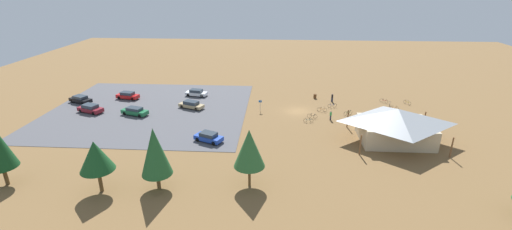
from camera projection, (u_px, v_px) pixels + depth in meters
ground at (298, 111)px, 64.48m from camera, size 160.00×160.00×0.00m
parking_lot_asphalt at (150, 109)px, 65.31m from camera, size 35.97×32.49×0.05m
bike_pavilion at (396, 123)px, 51.71m from camera, size 12.52×9.99×5.10m
trash_bin at (315, 96)px, 71.24m from camera, size 0.60×0.60×0.90m
lot_sign at (260, 104)px, 64.01m from camera, size 0.56×0.08×2.20m
pine_east at (96, 156)px, 38.69m from camera, size 3.82×3.82×6.31m
pine_center at (249, 148)px, 39.66m from camera, size 3.62×3.62×7.16m
pine_far_east at (155, 152)px, 39.11m from camera, size 3.51×3.51×7.64m
bicycle_orange_by_bin at (322, 110)px, 64.14m from camera, size 1.76×0.48×0.86m
bicycle_silver_trailside at (398, 113)px, 62.72m from camera, size 0.56×1.68×0.87m
bicycle_white_near_sign at (374, 117)px, 60.99m from camera, size 0.66×1.69×0.83m
bicycle_yellow_lone_west at (407, 102)px, 67.99m from camera, size 0.93×1.46×0.78m
bicycle_green_near_porch at (348, 113)px, 62.53m from camera, size 1.65×0.89×0.86m
bicycle_teal_front_row at (308, 120)px, 59.46m from camera, size 1.73×0.48×0.74m
bicycle_blue_edge_north at (332, 106)px, 66.16m from camera, size 1.76×0.66×0.87m
bicycle_purple_lone_east at (390, 104)px, 66.99m from camera, size 0.68×1.61×0.77m
bicycle_black_mid_cluster at (312, 116)px, 61.16m from camera, size 1.74×0.48×0.91m
bicycle_red_yard_right at (384, 101)px, 68.73m from camera, size 1.37×1.02×0.81m
bicycle_orange_yard_front at (394, 108)px, 64.94m from camera, size 1.65×0.63×0.87m
bicycle_silver_back_row at (414, 122)px, 58.80m from camera, size 0.60×1.71×0.79m
car_blue_second_row at (209, 137)px, 52.25m from camera, size 4.62×3.41×1.42m
car_white_far_end at (196, 93)px, 72.45m from camera, size 4.62×2.53×1.39m
car_black_end_stall at (80, 99)px, 68.48m from camera, size 4.91×3.45×1.43m
car_tan_aisle_side at (191, 105)px, 65.64m from camera, size 5.08×3.43×1.40m
car_green_by_curb at (135, 111)px, 62.39m from camera, size 5.08×3.08×1.40m
car_red_front_row at (128, 95)px, 70.68m from camera, size 4.72×2.56×1.45m
car_maroon_near_entry at (90, 108)px, 63.56m from camera, size 5.05×3.40×1.50m
visitor_near_lot at (332, 97)px, 69.04m from camera, size 0.38×0.36×1.73m
visitor_crossing_yard at (331, 115)px, 60.20m from camera, size 0.36×0.36×1.66m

